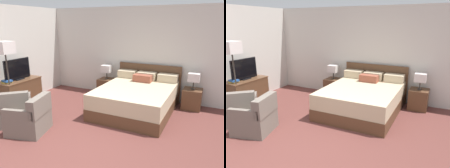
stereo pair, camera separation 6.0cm
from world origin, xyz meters
TOP-DOWN VIEW (x-y plane):
  - ground_plane at (0.00, 0.00)m, footprint 10.02×10.02m
  - wall_back at (0.00, 3.37)m, footprint 6.86×0.06m
  - wall_left at (-2.86, 1.37)m, footprint 0.06×5.14m
  - bed at (0.33, 2.31)m, footprint 1.75×2.09m
  - nightstand_left at (-0.88, 3.05)m, footprint 0.45×0.46m
  - nightstand_right at (1.53, 3.05)m, footprint 0.45×0.46m
  - table_lamp_left at (-0.88, 3.05)m, footprint 0.27×0.27m
  - table_lamp_right at (1.53, 3.05)m, footprint 0.27×0.27m
  - dresser at (-2.53, 1.32)m, footprint 0.56×1.06m
  - tv at (-2.52, 1.32)m, footprint 0.18×0.76m
  - book_red_cover at (-2.52, 0.98)m, footprint 0.22×0.20m
  - book_blue_cover at (-2.52, 0.98)m, footprint 0.26×0.22m
  - armchair_by_window at (-1.80, 0.50)m, footprint 0.97×0.97m
  - armchair_companion at (-1.20, 0.36)m, footprint 0.84×0.84m
  - floor_lamp at (-2.34, 0.89)m, footprint 0.34×0.34m

SIDE VIEW (x-z plane):
  - ground_plane at x=0.00m, z-range 0.00..0.00m
  - nightstand_left at x=-0.88m, z-range 0.00..0.51m
  - nightstand_right at x=1.53m, z-range 0.00..0.51m
  - armchair_by_window at x=-1.80m, z-range -0.10..0.66m
  - armchair_companion at x=-1.20m, z-range -0.10..0.66m
  - bed at x=0.33m, z-range -0.17..0.83m
  - dresser at x=-2.53m, z-range 0.01..0.72m
  - book_red_cover at x=-2.52m, z-range 0.71..0.73m
  - book_blue_cover at x=-2.52m, z-range 0.73..0.77m
  - table_lamp_left at x=-0.88m, z-range 0.61..1.02m
  - table_lamp_right at x=1.53m, z-range 0.61..1.02m
  - tv at x=-2.52m, z-range 0.70..1.23m
  - wall_back at x=0.00m, z-range 0.00..2.54m
  - wall_left at x=-2.86m, z-range 0.00..2.54m
  - floor_lamp at x=-2.34m, z-range 0.59..2.30m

